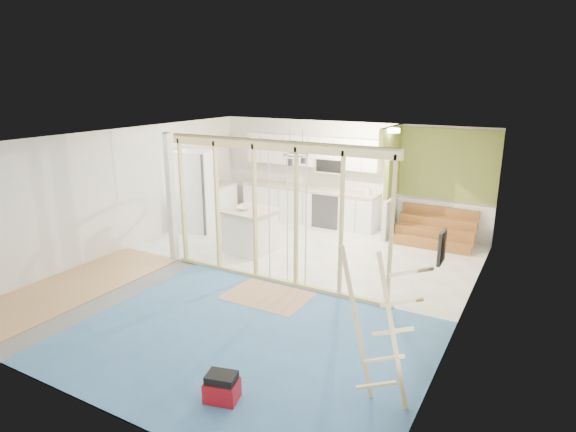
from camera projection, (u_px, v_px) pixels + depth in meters
The scene contains 17 objects.
room at pixel (260, 212), 8.57m from camera, with size 7.01×8.01×2.61m.
floor_overlays at pixel (267, 278), 8.93m from camera, with size 7.00×8.00×0.03m.
stud_frame at pixel (250, 195), 8.59m from camera, with size 4.66×0.14×2.60m.
base_cabinets at pixel (278, 205), 12.37m from camera, with size 4.45×2.24×0.93m.
upper_cabinets at pixel (313, 152), 12.03m from camera, with size 3.60×0.41×0.85m.
green_partition at pixel (425, 201), 10.78m from camera, with size 2.25×1.51×2.60m.
pot_rack at pixel (296, 157), 10.11m from camera, with size 0.52×0.52×0.72m.
sheathing_panel at pixel (432, 294), 5.26m from camera, with size 0.02×4.00×2.60m, color #A6835A.
electrical_panel at pixel (442, 247), 5.69m from camera, with size 0.04×0.30×0.40m, color #37373C.
ceiling_light at pixel (392, 130), 10.10m from camera, with size 0.32×0.32×0.08m, color #FFEABF.
fridge at pixel (196, 191), 11.63m from camera, with size 1.06×1.02×1.96m.
island at pixel (250, 231), 10.20m from camera, with size 1.07×1.07×0.94m.
bowl at pixel (243, 208), 10.04m from camera, with size 0.26×0.26×0.06m, color silver.
soap_bottle_a at pixel (286, 179), 12.58m from camera, with size 0.10×0.10×0.26m, color #9DA1AF.
soap_bottle_b at pixel (369, 190), 11.41m from camera, with size 0.10×0.10×0.21m, color white.
toolbox at pixel (222, 388), 5.48m from camera, with size 0.43×0.36×0.36m.
ladder at pixel (379, 330), 5.21m from camera, with size 0.97×0.22×1.86m.
Camera 1 is at (4.45, -6.98, 3.55)m, focal length 30.00 mm.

